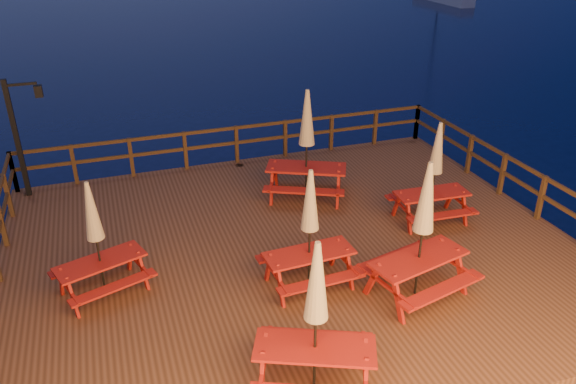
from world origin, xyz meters
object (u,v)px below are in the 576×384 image
at_px(picnic_table_1, 310,228).
at_px(picnic_table_2, 316,316).
at_px(lamp_post, 21,128).
at_px(picnic_table_0, 435,171).

xyz_separation_m(picnic_table_1, picnic_table_2, (-0.85, -2.46, 0.07)).
distance_m(lamp_post, picnic_table_0, 9.88).
relative_size(picnic_table_0, picnic_table_1, 0.99).
relative_size(lamp_post, picnic_table_1, 1.23).
relative_size(picnic_table_0, picnic_table_2, 0.94).
bearing_deg(picnic_table_1, picnic_table_2, -112.26).
bearing_deg(lamp_post, picnic_table_0, -27.02).
bearing_deg(picnic_table_1, picnic_table_0, 19.00).
xyz_separation_m(lamp_post, picnic_table_1, (5.22, -5.94, -0.53)).
bearing_deg(picnic_table_1, lamp_post, 128.15).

